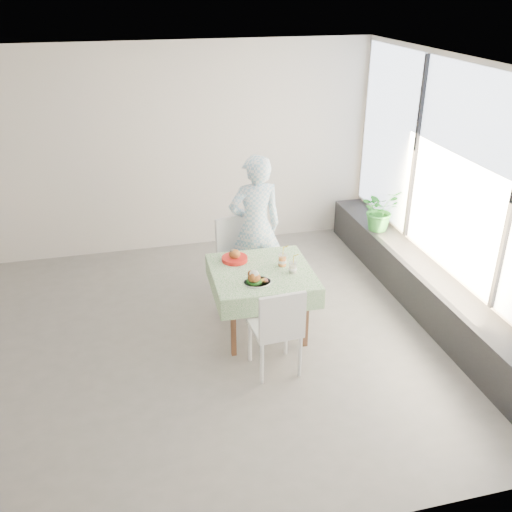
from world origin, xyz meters
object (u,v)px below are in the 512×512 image
object	(u,v)px
main_dish	(256,279)
potted_plant	(380,210)
juice_cup_orange	(282,261)
chair_far	(241,273)
diner	(255,227)
chair_near	(275,344)
cafe_table	(262,294)

from	to	relation	value
main_dish	potted_plant	bearing A→B (deg)	35.76
juice_cup_orange	potted_plant	distance (m)	2.03
chair_far	potted_plant	bearing A→B (deg)	11.29
diner	juice_cup_orange	xyz separation A→B (m)	(0.10, -0.79, -0.07)
chair_far	chair_near	world-z (taller)	chair_far
chair_far	cafe_table	bearing A→B (deg)	-87.44
main_dish	cafe_table	bearing A→B (deg)	63.05
chair_far	diner	xyz separation A→B (m)	(0.17, 0.01, 0.57)
chair_near	diner	xyz separation A→B (m)	(0.18, 1.54, 0.58)
diner	juice_cup_orange	bearing A→B (deg)	92.93
cafe_table	chair_far	bearing A→B (deg)	92.56
potted_plant	juice_cup_orange	bearing A→B (deg)	-145.14
juice_cup_orange	potted_plant	xyz separation A→B (m)	(1.67, 1.16, -0.03)
chair_near	potted_plant	xyz separation A→B (m)	(1.95, 1.91, 0.49)
juice_cup_orange	potted_plant	size ratio (longest dim) A/B	0.48
cafe_table	chair_far	xyz separation A→B (m)	(-0.04, 0.82, -0.16)
chair_near	main_dish	distance (m)	0.67
chair_far	potted_plant	distance (m)	2.04
chair_far	juice_cup_orange	distance (m)	0.97
chair_near	juice_cup_orange	xyz separation A→B (m)	(0.28, 0.75, 0.51)
chair_near	potted_plant	bearing A→B (deg)	44.40
cafe_table	main_dish	xyz separation A→B (m)	(-0.13, -0.25, 0.33)
diner	chair_far	bearing A→B (deg)	0.43
potted_plant	chair_far	bearing A→B (deg)	-168.71
main_dish	potted_plant	xyz separation A→B (m)	(2.04, 1.47, -0.01)
cafe_table	main_dish	size ratio (longest dim) A/B	3.80
main_dish	potted_plant	world-z (taller)	potted_plant
chair_far	main_dish	size ratio (longest dim) A/B	3.44
chair_far	potted_plant	world-z (taller)	potted_plant
juice_cup_orange	diner	bearing A→B (deg)	97.10
main_dish	juice_cup_orange	world-z (taller)	juice_cup_orange
chair_far	main_dish	world-z (taller)	chair_far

